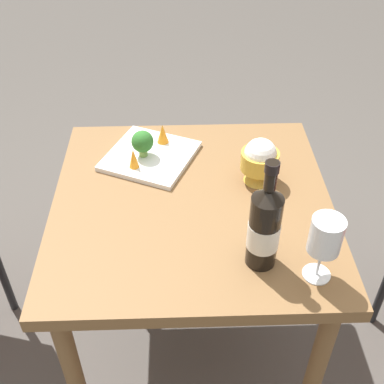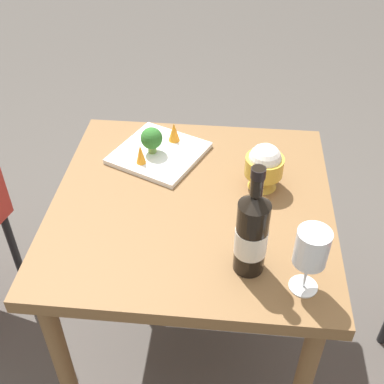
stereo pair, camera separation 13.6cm
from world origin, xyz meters
TOP-DOWN VIEW (x-y plane):
  - ground_plane at (0.00, 0.00)m, footprint 8.00×8.00m
  - dining_table at (0.00, 0.00)m, footprint 0.79×0.79m
  - wine_bottle at (0.23, 0.16)m, footprint 0.08×0.08m
  - wine_glass at (0.28, 0.29)m, footprint 0.08×0.08m
  - rice_bowl at (-0.08, 0.20)m, footprint 0.11×0.11m
  - serving_plate at (-0.21, -0.12)m, footprint 0.33×0.33m
  - broccoli_floret at (-0.20, -0.14)m, footprint 0.07×0.07m
  - carrot_garnish_left at (-0.27, -0.08)m, footprint 0.04×0.04m
  - carrot_garnish_right at (-0.14, -0.17)m, footprint 0.03×0.03m

SIDE VIEW (x-z plane):
  - ground_plane at x=0.00m, z-range 0.00..0.00m
  - dining_table at x=0.00m, z-range 0.26..0.99m
  - serving_plate at x=-0.21m, z-range 0.72..0.74m
  - carrot_garnish_left at x=-0.27m, z-range 0.74..0.80m
  - carrot_garnish_right at x=-0.14m, z-range 0.74..0.80m
  - broccoli_floret at x=-0.20m, z-range 0.75..0.83m
  - rice_bowl at x=-0.08m, z-range 0.73..0.87m
  - wine_bottle at x=0.23m, z-range 0.69..0.99m
  - wine_glass at x=0.28m, z-range 0.76..0.94m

